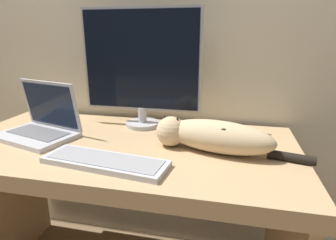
{
  "coord_description": "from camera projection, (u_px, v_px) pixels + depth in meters",
  "views": [
    {
      "loc": [
        0.42,
        -0.66,
        1.18
      ],
      "look_at": [
        0.2,
        0.32,
        0.87
      ],
      "focal_mm": 30.0,
      "sensor_mm": 36.0,
      "label": 1
    }
  ],
  "objects": [
    {
      "name": "wall_back",
      "position": [
        148.0,
        9.0,
        1.38
      ],
      "size": [
        6.4,
        0.06,
        2.6
      ],
      "color": "beige",
      "rests_on": "ground_plane"
    },
    {
      "name": "desk",
      "position": [
        124.0,
        178.0,
        1.2
      ],
      "size": [
        1.42,
        0.7,
        0.75
      ],
      "color": "tan",
      "rests_on": "ground_plane"
    },
    {
      "name": "monitor",
      "position": [
        141.0,
        66.0,
        1.28
      ],
      "size": [
        0.56,
        0.16,
        0.54
      ],
      "color": "#B2B2B7",
      "rests_on": "desk"
    },
    {
      "name": "laptop",
      "position": [
        41.0,
        126.0,
        1.22
      ],
      "size": [
        0.38,
        0.3,
        0.23
      ],
      "rotation": [
        0.0,
        0.0,
        -0.28
      ],
      "color": "#B7B7BC",
      "rests_on": "desk"
    },
    {
      "name": "external_keyboard",
      "position": [
        105.0,
        162.0,
        0.96
      ],
      "size": [
        0.45,
        0.19,
        0.02
      ],
      "rotation": [
        0.0,
        0.0,
        -0.13
      ],
      "color": "#BCBCC1",
      "rests_on": "desk"
    },
    {
      "name": "cat",
      "position": [
        211.0,
        135.0,
        1.06
      ],
      "size": [
        0.58,
        0.23,
        0.12
      ],
      "rotation": [
        0.0,
        0.0,
        -0.23
      ],
      "color": "#D1B284",
      "rests_on": "desk"
    }
  ]
}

